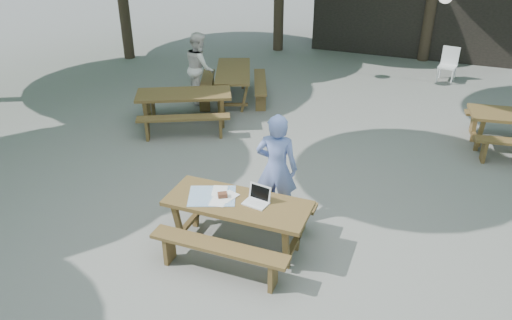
{
  "coord_description": "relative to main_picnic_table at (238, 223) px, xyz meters",
  "views": [
    {
      "loc": [
        1.59,
        -6.72,
        4.48
      ],
      "look_at": [
        -0.72,
        -0.72,
        1.05
      ],
      "focal_mm": 35.0,
      "sensor_mm": 36.0,
      "label": 1
    }
  ],
  "objects": [
    {
      "name": "tabletop_clutter",
      "position": [
        -0.35,
        0.01,
        0.37
      ],
      "size": [
        0.81,
        0.75,
        0.08
      ],
      "color": "teal",
      "rests_on": "main_picnic_table"
    },
    {
      "name": "pavilion",
      "position": [
        1.22,
        11.92,
        1.01
      ],
      "size": [
        6.0,
        3.0,
        2.8
      ],
      "primitive_type": "cube",
      "color": "black",
      "rests_on": "ground"
    },
    {
      "name": "laptop",
      "position": [
        0.26,
        0.08,
        0.42
      ],
      "size": [
        0.37,
        0.31,
        0.24
      ],
      "rotation": [
        0.0,
        0.0,
        -0.17
      ],
      "color": "white",
      "rests_on": "main_picnic_table"
    },
    {
      "name": "plastic_chair",
      "position": [
        2.45,
        8.64,
        -0.13
      ],
      "size": [
        0.5,
        0.5,
        0.9
      ],
      "rotation": [
        0.0,
        0.0,
        -0.14
      ],
      "color": "white",
      "rests_on": "ground"
    },
    {
      "name": "main_picnic_table",
      "position": [
        0.0,
        0.0,
        0.0
      ],
      "size": [
        2.0,
        1.58,
        0.75
      ],
      "color": "brown",
      "rests_on": "ground"
    },
    {
      "name": "picnic_table_far_w",
      "position": [
        -2.36,
        5.31,
        0.0
      ],
      "size": [
        2.17,
        2.35,
        0.75
      ],
      "rotation": [
        0.0,
        0.0,
        1.95
      ],
      "color": "brown",
      "rests_on": "ground"
    },
    {
      "name": "picnic_table_nw",
      "position": [
        -2.73,
        3.5,
        0.0
      ],
      "size": [
        2.4,
        2.26,
        0.75
      ],
      "rotation": [
        0.0,
        0.0,
        0.46
      ],
      "color": "brown",
      "rests_on": "ground"
    },
    {
      "name": "woman",
      "position": [
        0.26,
        0.88,
        0.48
      ],
      "size": [
        0.68,
        0.48,
        1.74
      ],
      "primitive_type": "imported",
      "rotation": [
        0.0,
        0.0,
        3.25
      ],
      "color": "#778CDA",
      "rests_on": "ground"
    },
    {
      "name": "second_person",
      "position": [
        -3.07,
        4.95,
        0.45
      ],
      "size": [
        0.98,
        1.03,
        1.67
      ],
      "primitive_type": "imported",
      "rotation": [
        0.0,
        0.0,
        2.18
      ],
      "color": "white",
      "rests_on": "ground"
    },
    {
      "name": "ground",
      "position": [
        0.72,
        1.42,
        -0.39
      ],
      "size": [
        80.0,
        80.0,
        0.0
      ],
      "primitive_type": "plane",
      "color": "slate",
      "rests_on": "ground"
    }
  ]
}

